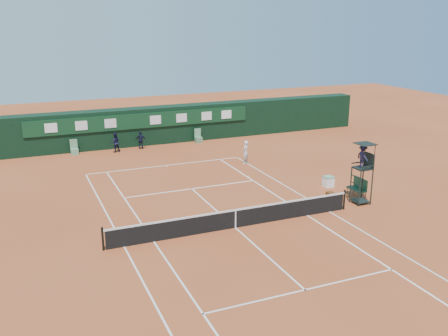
# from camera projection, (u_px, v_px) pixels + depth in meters

# --- Properties ---
(ground) EXTENTS (90.00, 90.00, 0.00)m
(ground) POSITION_uv_depth(u_px,v_px,m) (235.00, 228.00, 24.46)
(ground) COLOR #A74C27
(ground) RESTS_ON ground
(court_lines) EXTENTS (11.05, 23.85, 0.01)m
(court_lines) POSITION_uv_depth(u_px,v_px,m) (235.00, 228.00, 24.46)
(court_lines) COLOR silver
(court_lines) RESTS_ON ground
(tennis_net) EXTENTS (12.90, 0.10, 1.10)m
(tennis_net) POSITION_uv_depth(u_px,v_px,m) (235.00, 218.00, 24.31)
(tennis_net) COLOR black
(tennis_net) RESTS_ON ground
(back_wall) EXTENTS (40.00, 1.65, 3.00)m
(back_wall) POSITION_uv_depth(u_px,v_px,m) (141.00, 126.00, 40.57)
(back_wall) COLOR black
(back_wall) RESTS_ON ground
(linesman_chair_left) EXTENTS (0.55, 0.50, 1.15)m
(linesman_chair_left) POSITION_uv_depth(u_px,v_px,m) (74.00, 150.00, 37.74)
(linesman_chair_left) COLOR #5D8F6B
(linesman_chair_left) RESTS_ON ground
(linesman_chair_right) EXTENTS (0.55, 0.50, 1.15)m
(linesman_chair_right) POSITION_uv_depth(u_px,v_px,m) (198.00, 139.00, 41.48)
(linesman_chair_right) COLOR #537E59
(linesman_chair_right) RESTS_ON ground
(umpire_chair) EXTENTS (0.96, 0.95, 3.42)m
(umpire_chair) POSITION_uv_depth(u_px,v_px,m) (363.00, 161.00, 27.04)
(umpire_chair) COLOR black
(umpire_chair) RESTS_ON ground
(player_bench) EXTENTS (0.55, 1.20, 1.10)m
(player_bench) POSITION_uv_depth(u_px,v_px,m) (358.00, 187.00, 28.65)
(player_bench) COLOR #193F28
(player_bench) RESTS_ON ground
(tennis_bag) EXTENTS (0.44, 0.89, 0.32)m
(tennis_bag) POSITION_uv_depth(u_px,v_px,m) (332.00, 196.00, 28.37)
(tennis_bag) COLOR black
(tennis_bag) RESTS_ON ground
(cooler) EXTENTS (0.57, 0.57, 0.65)m
(cooler) POSITION_uv_depth(u_px,v_px,m) (328.00, 181.00, 30.44)
(cooler) COLOR white
(cooler) RESTS_ON ground
(tennis_ball) EXTENTS (0.07, 0.07, 0.07)m
(tennis_ball) POSITION_uv_depth(u_px,v_px,m) (249.00, 177.00, 32.36)
(tennis_ball) COLOR yellow
(tennis_ball) RESTS_ON ground
(player) EXTENTS (0.71, 0.70, 1.64)m
(player) POSITION_uv_depth(u_px,v_px,m) (245.00, 152.00, 35.25)
(player) COLOR silver
(player) RESTS_ON ground
(ball_kid_left) EXTENTS (0.78, 0.63, 1.52)m
(ball_kid_left) POSITION_uv_depth(u_px,v_px,m) (115.00, 142.00, 38.32)
(ball_kid_left) COLOR black
(ball_kid_left) RESTS_ON ground
(ball_kid_right) EXTENTS (0.89, 0.59, 1.41)m
(ball_kid_right) POSITION_uv_depth(u_px,v_px,m) (141.00, 140.00, 39.24)
(ball_kid_right) COLOR black
(ball_kid_right) RESTS_ON ground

